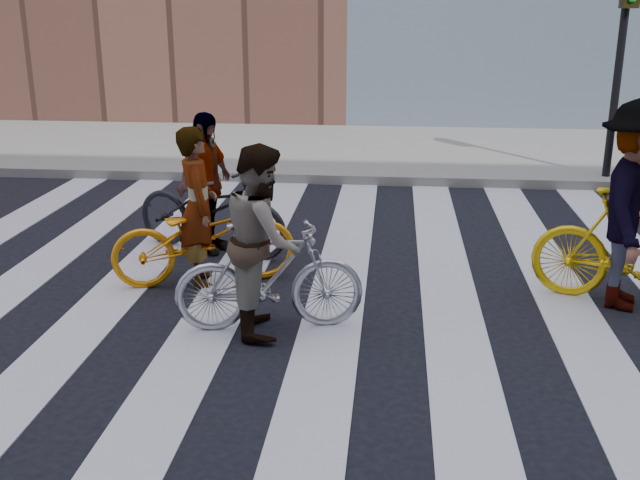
# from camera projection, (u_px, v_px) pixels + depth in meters

# --- Properties ---
(ground) EXTENTS (100.00, 100.00, 0.00)m
(ground) POSITION_uv_depth(u_px,v_px,m) (277.00, 307.00, 7.11)
(ground) COLOR black
(ground) RESTS_ON ground
(sidewalk_far) EXTENTS (100.00, 5.00, 0.15)m
(sidewalk_far) POSITION_uv_depth(u_px,v_px,m) (337.00, 150.00, 14.19)
(sidewalk_far) COLOR gray
(sidewalk_far) RESTS_ON ground
(zebra_crosswalk) EXTENTS (8.25, 10.00, 0.01)m
(zebra_crosswalk) POSITION_uv_depth(u_px,v_px,m) (277.00, 307.00, 7.11)
(zebra_crosswalk) COLOR silver
(zebra_crosswalk) RESTS_ON ground
(traffic_signal) EXTENTS (0.22, 0.42, 3.33)m
(traffic_signal) POSITION_uv_depth(u_px,v_px,m) (624.00, 36.00, 11.04)
(traffic_signal) COLOR black
(traffic_signal) RESTS_ON ground
(bike_yellow_left) EXTENTS (1.97, 1.22, 0.98)m
(bike_yellow_left) POSITION_uv_depth(u_px,v_px,m) (204.00, 238.00, 7.58)
(bike_yellow_left) COLOR orange
(bike_yellow_left) RESTS_ON ground
(bike_silver_mid) EXTENTS (1.71, 0.78, 0.99)m
(bike_silver_mid) POSITION_uv_depth(u_px,v_px,m) (269.00, 276.00, 6.49)
(bike_silver_mid) COLOR #A9ADB2
(bike_silver_mid) RESTS_ON ground
(bike_yellow_right) EXTENTS (1.94, 1.11, 1.12)m
(bike_yellow_right) POSITION_uv_depth(u_px,v_px,m) (635.00, 249.00, 6.99)
(bike_yellow_right) COLOR yellow
(bike_yellow_right) RESTS_ON ground
(bike_dark_rear) EXTENTS (2.07, 1.30, 1.03)m
(bike_dark_rear) POSITION_uv_depth(u_px,v_px,m) (211.00, 209.00, 8.54)
(bike_dark_rear) COLOR black
(bike_dark_rear) RESTS_ON ground
(rider_left) EXTENTS (0.56, 0.69, 1.62)m
(rider_left) POSITION_uv_depth(u_px,v_px,m) (198.00, 207.00, 7.49)
(rider_left) COLOR slate
(rider_left) RESTS_ON ground
(rider_mid) EXTENTS (0.77, 0.91, 1.66)m
(rider_mid) POSITION_uv_depth(u_px,v_px,m) (263.00, 240.00, 6.40)
(rider_mid) COLOR slate
(rider_mid) RESTS_ON ground
(rider_right) EXTENTS (1.11, 1.44, 1.97)m
(rider_right) POSITION_uv_depth(u_px,v_px,m) (635.00, 205.00, 6.87)
(rider_right) COLOR slate
(rider_right) RESTS_ON ground
(rider_rear) EXTENTS (0.69, 1.02, 1.61)m
(rider_rear) POSITION_uv_depth(u_px,v_px,m) (205.00, 184.00, 8.46)
(rider_rear) COLOR slate
(rider_rear) RESTS_ON ground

